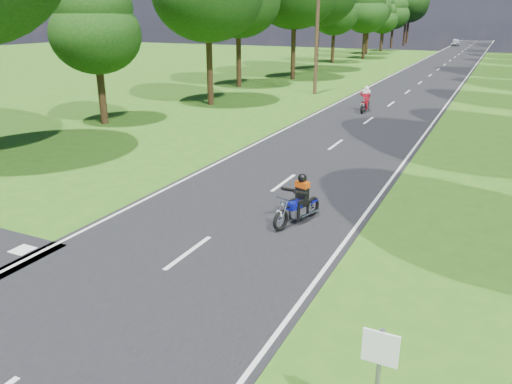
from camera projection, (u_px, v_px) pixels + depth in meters
The scene contains 8 objects.
ground at pixel (137, 291), 10.61m from camera, with size 160.00×160.00×0.00m, color #2D5E15.
main_road at pixel (438, 70), 52.93m from camera, with size 7.00×140.00×0.02m, color black.
road_markings at pixel (434, 71), 51.40m from camera, with size 7.40×140.00×0.01m.
telegraph_pole at pixel (317, 36), 35.42m from camera, with size 1.20×0.26×8.00m.
road_sign at pixel (378, 375), 6.19m from camera, with size 0.45×0.07×2.00m.
rider_near_blue at pixel (297, 199), 13.80m from camera, with size 0.57×1.70×1.42m, color #0D1291, non-canonical shape.
rider_far_red at pixel (365, 99), 29.81m from camera, with size 0.60×1.80×1.50m, color #B30D14, non-canonical shape.
distant_car at pixel (456, 42), 92.34m from camera, with size 1.56×3.87×1.32m, color #BABDC2.
Camera 1 is at (6.36, -7.23, 5.56)m, focal length 35.00 mm.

